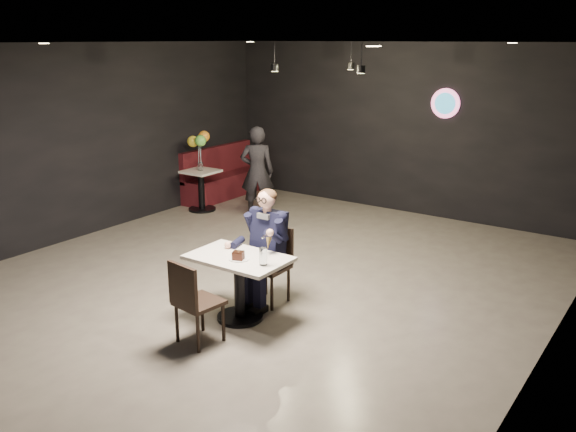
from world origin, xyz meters
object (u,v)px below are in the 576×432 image
Objects in this scene: balloon_vase at (200,166)px; passerby at (257,172)px; chair_near at (199,301)px; side_table at (202,191)px; main_table at (239,288)px; sundae_glass at (263,256)px; seated_man at (268,245)px; booth_bench at (224,172)px; chair_far at (269,266)px.

balloon_vase is 0.09× the size of passerby.
side_table is at bearing 139.89° from chair_near.
main_table is 0.61m from sundae_glass.
seated_man is 0.72× the size of booth_bench.
main_table is 7.64× the size of balloon_vase.
chair_far reaches higher than balloon_vase.
chair_near is 0.64× the size of seated_man.
passerby reaches higher than main_table.
main_table is 5.57m from booth_bench.
chair_far and chair_near have the same top height.
chair_near is at bearing -47.72° from side_table.
seated_man is 4.31m from side_table.
balloon_vase reaches higher than main_table.
seated_man is at bearing -36.89° from balloon_vase.
chair_far is at bearing 0.00° from seated_man.
main_table reaches higher than side_table.
sundae_glass is 4.97m from balloon_vase.
passerby is (1.37, -0.71, 0.30)m from booth_bench.
passerby reaches higher than balloon_vase.
balloon_vase is (-3.44, 2.58, 0.36)m from chair_far.
booth_bench reaches higher than chair_far.
chair_near is 6.07m from booth_bench.
chair_far is 4.89× the size of sundae_glass.
sundae_glass is 0.12× the size of passerby.
seated_man reaches higher than chair_near.
side_table is (-3.44, 3.78, -0.10)m from chair_near.
sundae_glass is 0.09× the size of booth_bench.
sundae_glass is 4.99m from side_table.
booth_bench is at bearing -61.48° from passerby.
side_table is (0.30, -1.00, -0.14)m from booth_bench.
side_table is (-3.44, 2.58, -0.10)m from chair_far.
seated_man is 0.72m from sundae_glass.
balloon_vase is at bearing -73.30° from booth_bench.
main_table is at bearing 97.62° from chair_near.
seated_man is at bearing -43.76° from booth_bench.
booth_bench is 1.05m from side_table.
sundae_glass is at bearing -39.83° from balloon_vase.
seated_man is at bearing 122.19° from sundae_glass.
booth_bench is at bearing 106.70° from balloon_vase.
booth_bench is 1.24× the size of passerby.
side_table is at bearing 137.68° from main_table.
side_table is at bearing 0.00° from balloon_vase.
chair_near is 5.12m from balloon_vase.
passerby reaches higher than side_table.
balloon_vase is (0.30, -1.00, 0.32)m from booth_bench.
sundae_glass is 0.26× the size of side_table.
side_table is (-3.82, 3.18, -0.49)m from sundae_glass.
passerby is (1.07, 0.29, -0.02)m from balloon_vase.
booth_bench reaches higher than side_table.
seated_man reaches higher than side_table.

